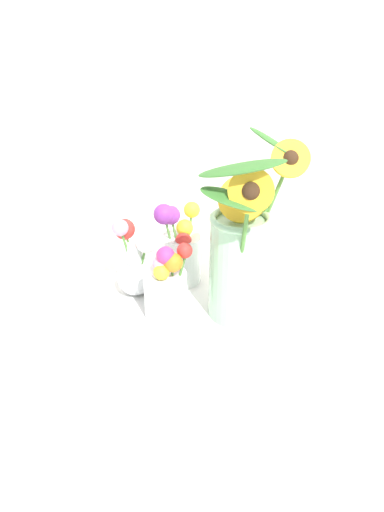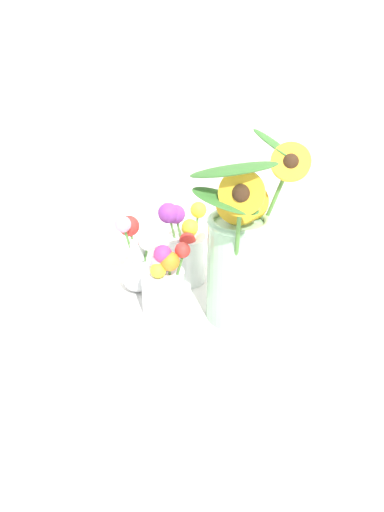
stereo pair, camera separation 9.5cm
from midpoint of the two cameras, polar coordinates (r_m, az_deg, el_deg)
name	(u,v)px [view 1 (the left image)]	position (r m, az deg, el deg)	size (l,w,h in m)	color
ground_plane	(182,328)	(0.97, -3.97, -8.26)	(6.00, 6.00, 0.00)	white
serving_tray	(192,307)	(1.01, -2.70, -5.92)	(0.50, 0.50, 0.02)	white
mason_jar_sunflowers	(241,253)	(0.90, 2.62, 0.26)	(0.17, 0.23, 0.35)	#99CC9E
vase_small_center	(166,288)	(0.94, -5.86, -3.69)	(0.09, 0.08, 0.15)	white
vase_bulb_right	(134,264)	(1.01, -9.29, -0.97)	(0.09, 0.07, 0.17)	white
vase_small_back	(180,249)	(1.04, -3.97, 0.76)	(0.09, 0.10, 0.18)	white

